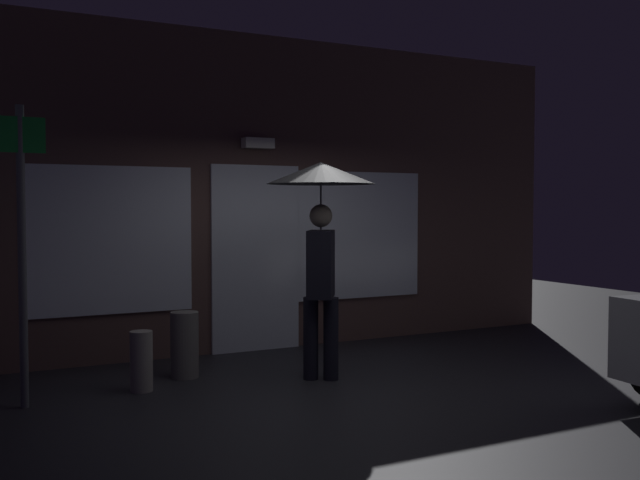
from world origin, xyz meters
TOP-DOWN VIEW (x-y plane):
  - ground_plane at (0.00, 0.00)m, footprint 18.00×18.00m
  - building_facade at (-0.00, 2.34)m, footprint 8.73×0.48m
  - person_with_umbrella at (0.02, 0.53)m, footprint 1.07×1.07m
  - street_sign_post at (-2.69, 0.78)m, footprint 0.40×0.07m
  - sidewalk_bollard at (-1.16, 1.23)m, footprint 0.28×0.28m
  - sidewalk_bollard_2 at (-1.67, 0.88)m, footprint 0.21×0.21m

SIDE VIEW (x-z plane):
  - ground_plane at x=0.00m, z-range 0.00..0.00m
  - sidewalk_bollard_2 at x=-1.67m, z-range 0.00..0.56m
  - sidewalk_bollard at x=-1.16m, z-range 0.00..0.66m
  - street_sign_post at x=-2.69m, z-range 0.17..2.73m
  - person_with_umbrella at x=0.02m, z-range 0.61..2.75m
  - building_facade at x=0.00m, z-range -0.02..3.72m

